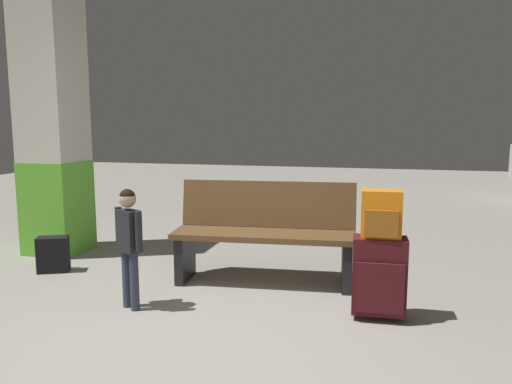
% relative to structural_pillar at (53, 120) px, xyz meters
% --- Properties ---
extents(ground_plane, '(18.00, 18.00, 0.10)m').
position_rel_structural_pillar_xyz_m(ground_plane, '(2.29, 2.00, -1.50)').
color(ground_plane, gray).
extents(structural_pillar, '(0.57, 0.57, 2.92)m').
position_rel_structural_pillar_xyz_m(structural_pillar, '(0.00, 0.00, 0.00)').
color(structural_pillar, '#66C633').
rests_on(structural_pillar, ground_plane).
extents(bench, '(1.64, 0.68, 0.89)m').
position_rel_structural_pillar_xyz_m(bench, '(2.45, -0.42, -1.00)').
color(bench, brown).
rests_on(bench, ground_plane).
extents(suitcase, '(0.39, 0.25, 0.60)m').
position_rel_structural_pillar_xyz_m(suitcase, '(3.45, -1.04, -1.13)').
color(suitcase, '#471419').
rests_on(suitcase, ground_plane).
extents(backpack_bright, '(0.29, 0.20, 0.34)m').
position_rel_structural_pillar_xyz_m(backpack_bright, '(3.45, -1.04, -0.68)').
color(backpack_bright, orange).
rests_on(backpack_bright, suitcase).
extents(child, '(0.29, 0.24, 0.93)m').
position_rel_structural_pillar_xyz_m(child, '(1.61, -1.32, -0.88)').
color(child, '#33384C').
rests_on(child, ground_plane).
extents(backpack_dark_floor, '(0.32, 0.28, 0.34)m').
position_rel_structural_pillar_xyz_m(backpack_dark_floor, '(0.42, -0.66, -1.28)').
color(backpack_dark_floor, black).
rests_on(backpack_dark_floor, ground_plane).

